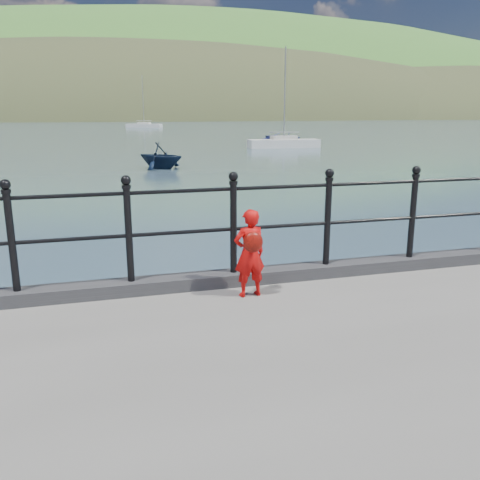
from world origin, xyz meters
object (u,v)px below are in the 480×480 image
object	(u,v)px
launch_blue	(284,137)
launch_navy	(160,155)
child	(250,253)
sailboat_near	(284,144)
railing	(182,219)
sailboat_deep	(144,126)

from	to	relation	value
launch_blue	launch_navy	world-z (taller)	launch_navy
child	sailboat_near	world-z (taller)	sailboat_near
launch_blue	launch_navy	size ratio (longest dim) A/B	1.75
launch_navy	child	bearing A→B (deg)	-140.10
launch_blue	sailboat_near	size ratio (longest dim) A/B	0.57
child	launch_navy	xyz separation A→B (m)	(1.81, 22.51, -0.79)
railing	launch_navy	bearing A→B (deg)	83.59
sailboat_deep	child	bearing A→B (deg)	-68.61
railing	launch_navy	world-z (taller)	railing
child	sailboat_deep	distance (m)	95.56
child	launch_blue	world-z (taller)	child
sailboat_near	child	bearing A→B (deg)	-108.29
launch_navy	launch_blue	bearing A→B (deg)	8.77
launch_blue	railing	bearing A→B (deg)	-129.77
launch_blue	child	bearing A→B (deg)	-128.80
launch_blue	sailboat_near	bearing A→B (deg)	-128.63
child	sailboat_deep	size ratio (longest dim) A/B	0.10
sailboat_near	launch_navy	bearing A→B (deg)	-128.99
sailboat_near	sailboat_deep	size ratio (longest dim) A/B	0.85
railing	launch_blue	world-z (taller)	railing
child	sailboat_near	distance (m)	38.68
child	sailboat_near	xyz separation A→B (m)	(13.96, 36.06, -1.16)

